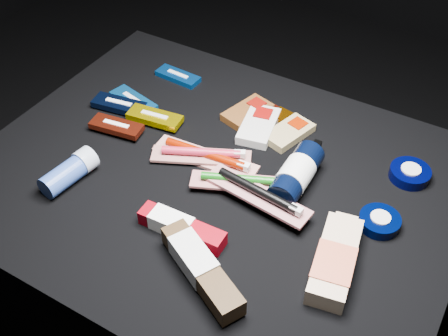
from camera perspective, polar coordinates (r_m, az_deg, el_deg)
The scene contains 22 objects.
ground at distance 1.46m, azimuth -0.72°, elevation -12.08°, with size 3.00×3.00×0.00m, color black.
cloth_table at distance 1.30m, azimuth -0.80°, elevation -7.09°, with size 0.98×0.78×0.40m, color black.
luna_bar_0 at distance 1.42m, azimuth -4.70°, elevation 9.27°, with size 0.12×0.05×0.01m.
luna_bar_1 at distance 1.35m, azimuth -9.19°, elevation 6.73°, with size 0.13×0.07×0.02m.
luna_bar_2 at distance 1.34m, azimuth -10.61°, elevation 6.34°, with size 0.13×0.07×0.02m.
luna_bar_3 at distance 1.28m, azimuth -7.05°, elevation 5.12°, with size 0.13×0.06×0.02m.
luna_bar_4 at distance 1.27m, azimuth -10.86°, elevation 4.18°, with size 0.12×0.06×0.02m.
clif_bar_0 at distance 1.30m, azimuth 2.55°, elevation 5.76°, with size 0.09×0.13×0.02m.
clif_bar_1 at distance 1.26m, azimuth 3.62°, elevation 4.44°, with size 0.09×0.14×0.02m.
clif_bar_2 at distance 1.25m, azimuth 6.72°, elevation 3.68°, with size 0.09×0.13×0.02m.
power_bar at distance 1.30m, azimuth 5.62°, elevation 5.43°, with size 0.12×0.06×0.01m.
lotion_bottle at distance 1.12m, azimuth 7.35°, elevation -0.64°, with size 0.06×0.20×0.06m.
cream_tin_upper at distance 1.20m, azimuth 18.36°, elevation -0.52°, with size 0.08×0.08×0.03m.
cream_tin_lower at distance 1.09m, azimuth 15.52°, elevation -5.24°, with size 0.08×0.08×0.02m.
bodywash_bottle at distance 1.00m, azimuth 11.18°, elevation -9.35°, with size 0.10×0.20×0.04m.
deodorant_stick at distance 1.17m, azimuth -15.40°, elevation -0.38°, with size 0.06×0.13×0.05m.
toothbrush_pack_0 at distance 1.18m, azimuth -1.79°, elevation 1.16°, with size 0.23×0.07×0.03m.
toothbrush_pack_1 at distance 1.18m, azimuth -2.19°, elevation 1.39°, with size 0.21×0.13×0.02m.
toothbrush_pack_2 at distance 1.11m, azimuth 1.91°, elevation -1.33°, with size 0.20×0.12×0.02m.
toothbrush_pack_3 at distance 1.08m, azimuth 3.56°, elevation -2.61°, with size 0.23×0.08×0.02m.
toothpaste_carton_red at distance 1.04m, azimuth -4.67°, elevation -5.92°, with size 0.17×0.04×0.03m.
toothpaste_carton_green at distance 0.97m, azimuth -2.58°, elevation -9.86°, with size 0.20×0.14×0.04m.
Camera 1 is at (0.43, -0.70, 1.20)m, focal length 45.00 mm.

